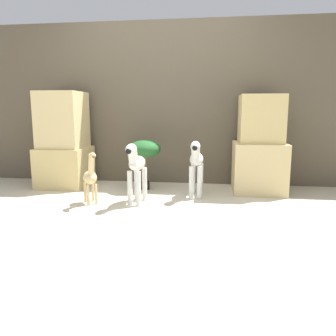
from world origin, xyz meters
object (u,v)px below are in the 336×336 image
zebra_right (196,163)px  giraffe_figurine (90,176)px  potted_palm_front (145,150)px  zebra_left (136,167)px

zebra_right → giraffe_figurine: size_ratio=1.16×
potted_palm_front → zebra_left: bearing=-86.7°
zebra_left → giraffe_figurine: size_ratio=1.16×
zebra_right → zebra_left: (-0.63, -0.39, 0.00)m
giraffe_figurine → zebra_left: bearing=6.6°
zebra_left → giraffe_figurine: 0.51m
giraffe_figurine → potted_palm_front: size_ratio=0.90×
zebra_right → zebra_left: 0.74m
zebra_right → giraffe_figurine: zebra_right is taller
zebra_left → giraffe_figurine: (-0.49, -0.06, -0.10)m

